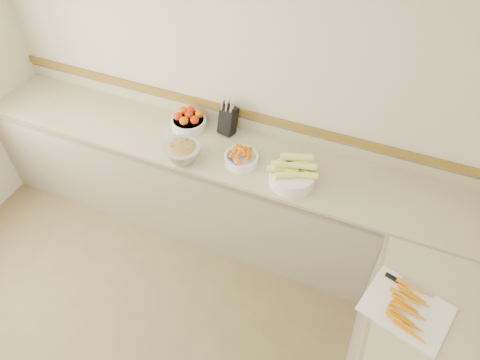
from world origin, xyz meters
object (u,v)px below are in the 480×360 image
at_px(tomato_bowl, 189,120).
at_px(cutting_board, 407,308).
at_px(cherry_tomato_bowl, 241,157).
at_px(rhubarb_bowl, 182,152).
at_px(corn_bowl, 293,174).
at_px(knife_block, 228,120).

distance_m(tomato_bowl, cutting_board, 2.07).
distance_m(cherry_tomato_bowl, rhubarb_bowl, 0.43).
relative_size(corn_bowl, cutting_board, 0.69).
bearing_deg(cherry_tomato_bowl, knife_block, 128.99).
height_order(corn_bowl, cutting_board, corn_bowl).
relative_size(knife_block, corn_bowl, 0.82).
xyz_separation_m(cherry_tomato_bowl, rhubarb_bowl, (-0.41, -0.14, 0.03)).
bearing_deg(tomato_bowl, cherry_tomato_bowl, -22.36).
distance_m(rhubarb_bowl, cutting_board, 1.80).
bearing_deg(knife_block, cutting_board, -33.93).
relative_size(tomato_bowl, rhubarb_bowl, 1.01).
bearing_deg(corn_bowl, cherry_tomato_bowl, 173.35).
relative_size(tomato_bowl, cherry_tomato_bowl, 1.12).
height_order(tomato_bowl, corn_bowl, corn_bowl).
relative_size(corn_bowl, rhubarb_bowl, 1.28).
height_order(cherry_tomato_bowl, corn_bowl, corn_bowl).
relative_size(knife_block, cutting_board, 0.56).
distance_m(knife_block, cutting_board, 1.83).
xyz_separation_m(knife_block, rhubarb_bowl, (-0.18, -0.43, -0.04)).
distance_m(corn_bowl, rhubarb_bowl, 0.82).
bearing_deg(rhubarb_bowl, knife_block, 67.83).
height_order(tomato_bowl, cherry_tomato_bowl, tomato_bowl).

